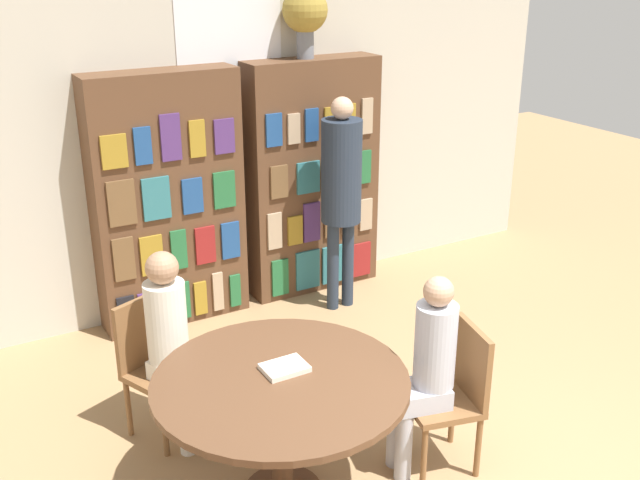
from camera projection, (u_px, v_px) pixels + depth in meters
The scene contains 11 objects.
wall_back at pixel (232, 127), 6.19m from camera, with size 6.40×0.07×3.00m.
bookshelf_left at pixel (168, 202), 5.91m from camera, with size 1.19×0.34×2.04m.
bookshelf_right at pixel (312, 178), 6.52m from camera, with size 1.19×0.34×2.04m.
flower_vase at pixel (305, 13), 5.99m from camera, with size 0.37×0.37×0.57m.
reading_table at pixel (281, 395), 4.01m from camera, with size 1.39×1.39×0.75m.
chair_left_side at pixel (155, 360), 4.66m from camera, with size 0.52×0.52×0.89m.
chair_far_side at pixel (454, 390), 4.34m from camera, with size 0.48×0.48×0.89m.
seated_reader_left at pixel (173, 338), 4.47m from camera, with size 0.35×0.39×1.26m.
seated_reader_right at pixel (426, 366), 4.22m from camera, with size 0.38×0.31×1.23m.
librarian_standing at pixel (341, 181), 6.07m from camera, with size 0.33×0.60×1.81m.
open_book_on_table at pixel (285, 368), 4.05m from camera, with size 0.24×0.18×0.03m.
Camera 1 is at (-2.42, -2.17, 2.89)m, focal length 42.00 mm.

